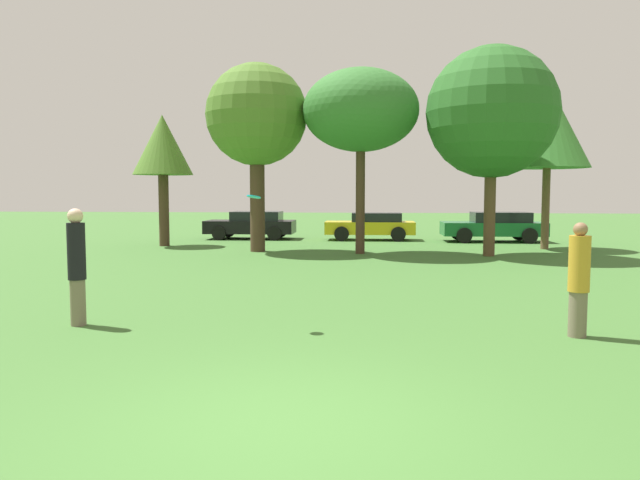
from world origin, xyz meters
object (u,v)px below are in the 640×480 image
Objects in this scene: person_thrower at (77,265)px; parked_car_black at (252,224)px; tree_3 at (492,113)px; parked_car_green at (495,226)px; tree_4 at (548,127)px; person_catcher at (579,279)px; tree_2 at (361,111)px; parked_car_yellow at (371,225)px; frisbee at (254,197)px; tree_1 at (257,117)px; tree_0 at (163,147)px.

person_thrower reaches higher than parked_car_black.
tree_3 reaches higher than parked_car_green.
tree_4 is 5.35m from parked_car_green.
person_catcher is 0.27× the size of tree_2.
parked_car_black is 5.61m from parked_car_yellow.
frisbee is at bearing -96.46° from tree_2.
parked_car_green is at bearing 77.61° from tree_3.
person_catcher is 20.49m from parked_car_black.
parked_car_black is at bearing 162.11° from tree_4.
person_thrower is at bearing -109.38° from tree_2.
tree_3 reaches higher than tree_1.
tree_1 is 8.30m from parked_car_yellow.
frisbee is 19.11m from parked_car_green.
parked_car_black is 11.07m from parked_car_green.
frisbee is 16.79m from tree_4.
person_catcher is at bearing -59.36° from tree_1.
parked_car_black is at bearing 55.44° from tree_0.
tree_2 is 4.45m from tree_3.
tree_2 reaches higher than frisbee.
tree_0 is 14.64m from parked_car_green.
parked_car_green is (5.45, -0.46, 0.03)m from parked_car_yellow.
person_thrower is at bearing -126.61° from tree_3.
person_catcher is 17.99m from parked_car_green.
person_catcher is 12.38m from tree_3.
parked_car_green is (9.58, 5.34, -4.24)m from tree_1.
tree_4 reaches higher than tree_0.
tree_4 is at bearing 18.91° from tree_2.
frisbee is (2.90, 0.16, 1.10)m from person_thrower.
tree_4 reaches higher than parked_car_green.
frisbee is at bearing -120.37° from tree_4.
tree_1 reaches higher than person_catcher.
tree_1 is at bearing 101.22° from frisbee.
tree_3 is 1.73× the size of parked_car_yellow.
tree_3 is (8.67, 11.67, 3.85)m from person_thrower.
parked_car_green is (-1.26, 3.36, -3.96)m from tree_4.
person_thrower is 0.31× the size of tree_4.
tree_4 is at bearing 161.07° from parked_car_black.
person_catcher is at bearing -93.97° from tree_3.
tree_0 reaches higher than person_catcher.
parked_car_black is (2.78, 4.04, -3.33)m from tree_0.
parked_car_black is at bearing -4.19° from parked_car_green.
parked_car_green is (1.35, 6.16, -4.16)m from tree_3.
tree_1 reaches higher than parked_car_black.
tree_3 is at bearing 120.66° from parked_car_yellow.
person_thrower reaches higher than parked_car_yellow.
person_thrower is at bearing -127.94° from tree_4.
tree_0 is 12.80m from tree_3.
tree_3 reaches higher than tree_2.
parked_car_yellow is at bearing 150.29° from tree_4.
tree_4 is (2.61, 2.80, -0.19)m from tree_3.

